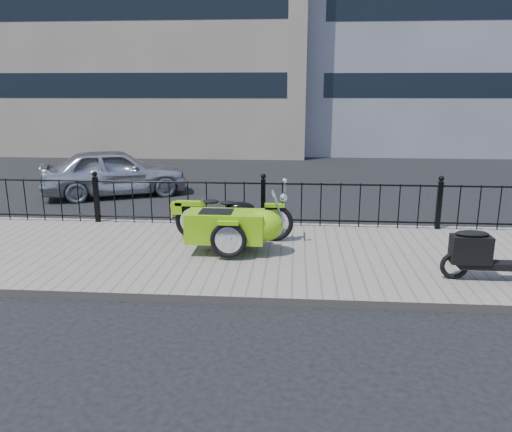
# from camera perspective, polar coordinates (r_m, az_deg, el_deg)

# --- Properties ---
(ground) EXTENTS (120.00, 120.00, 0.00)m
(ground) POSITION_cam_1_polar(r_m,az_deg,el_deg) (9.07, 0.28, -3.92)
(ground) COLOR black
(ground) RESTS_ON ground
(sidewalk) EXTENTS (30.00, 3.80, 0.12)m
(sidewalk) POSITION_cam_1_polar(r_m,az_deg,el_deg) (8.58, 0.03, -4.58)
(sidewalk) COLOR slate
(sidewalk) RESTS_ON ground
(curb) EXTENTS (30.00, 0.10, 0.12)m
(curb) POSITION_cam_1_polar(r_m,az_deg,el_deg) (10.43, 0.87, -1.15)
(curb) COLOR gray
(curb) RESTS_ON ground
(iron_fence) EXTENTS (14.11, 0.11, 1.08)m
(iron_fence) POSITION_cam_1_polar(r_m,az_deg,el_deg) (10.17, 0.83, 1.51)
(iron_fence) COLOR black
(iron_fence) RESTS_ON sidewalk
(building_tan) EXTENTS (14.00, 8.01, 12.00)m
(building_tan) POSITION_cam_1_polar(r_m,az_deg,el_deg) (25.67, -11.23, 21.07)
(building_tan) COLOR gray
(building_tan) RESTS_ON ground
(motorcycle_sidecar) EXTENTS (2.28, 1.48, 0.98)m
(motorcycle_sidecar) POSITION_cam_1_polar(r_m,az_deg,el_deg) (8.55, -2.21, -0.92)
(motorcycle_sidecar) COLOR black
(motorcycle_sidecar) RESTS_ON sidewalk
(scooter) EXTENTS (1.54, 0.45, 1.05)m
(scooter) POSITION_cam_1_polar(r_m,az_deg,el_deg) (7.99, 24.99, -3.88)
(scooter) COLOR black
(scooter) RESTS_ON sidewalk
(spare_tire) EXTENTS (0.68, 0.29, 0.68)m
(spare_tire) POSITION_cam_1_polar(r_m,az_deg,el_deg) (8.80, -1.15, -1.38)
(spare_tire) COLOR black
(spare_tire) RESTS_ON sidewalk
(sedan_car) EXTENTS (4.12, 2.97, 1.30)m
(sedan_car) POSITION_cam_1_polar(r_m,az_deg,el_deg) (14.17, -15.80, 4.87)
(sedan_car) COLOR #A9ABB0
(sedan_car) RESTS_ON ground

